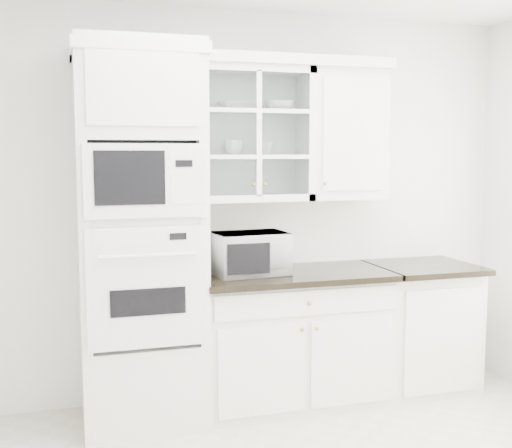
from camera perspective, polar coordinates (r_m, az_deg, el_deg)
name	(u,v)px	position (r m, az deg, el deg)	size (l,w,h in m)	color
room_shell	(310,142)	(3.28, 4.81, 7.24)	(4.00, 3.50, 2.70)	white
oven_column	(140,237)	(4.10, -10.23, -1.13)	(0.76, 0.68, 2.40)	white
base_cabinet_run	(292,336)	(4.51, 3.23, -9.93)	(1.32, 0.67, 0.92)	white
extra_base_cabinet	(420,325)	(4.93, 14.37, -8.70)	(0.72, 0.67, 0.92)	white
upper_cabinet_glass	(252,134)	(4.38, -0.37, 7.97)	(0.80, 0.33, 0.90)	white
upper_cabinet_solid	(343,135)	(4.62, 7.78, 7.83)	(0.55, 0.33, 0.90)	white
crown_molding	(238,60)	(4.37, -1.64, 14.36)	(2.14, 0.38, 0.07)	white
countertop_microwave	(249,253)	(4.28, -0.61, -2.60)	(0.48, 0.40, 0.28)	white
bowl_a	(233,106)	(4.35, -2.04, 10.44)	(0.22, 0.22, 0.05)	white
bowl_b	(279,106)	(4.43, 2.07, 10.44)	(0.21, 0.21, 0.06)	white
cup_a	(234,148)	(4.36, -1.96, 6.79)	(0.13, 0.13, 0.10)	white
cup_b	(266,148)	(4.41, 0.88, 6.76)	(0.10, 0.10, 0.09)	white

